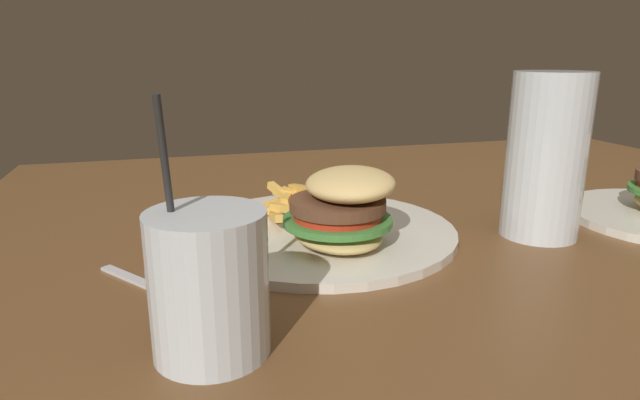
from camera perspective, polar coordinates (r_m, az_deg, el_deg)
dining_table at (r=0.69m, az=18.40°, el=-16.16°), size 1.23×1.26×0.77m
meal_plate_near at (r=0.59m, az=0.81°, el=-2.16°), size 0.31×0.31×0.09m
beer_glass at (r=0.65m, az=22.93°, el=4.08°), size 0.09×0.09×0.18m
juice_glass at (r=0.38m, az=-11.72°, el=-9.44°), size 0.08×0.08×0.18m
spoon at (r=0.45m, az=-11.27°, el=-11.00°), size 0.17×0.14×0.02m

